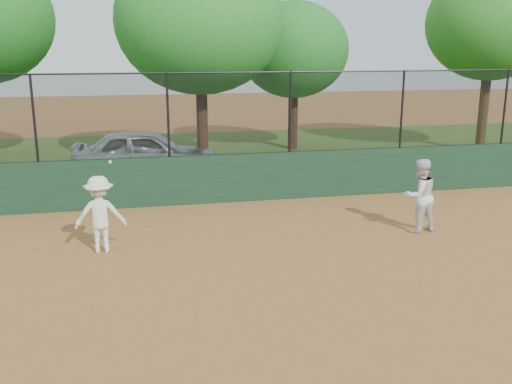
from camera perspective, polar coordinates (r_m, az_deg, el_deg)
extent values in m
plane|color=#966230|center=(8.63, -2.10, -11.61)|extent=(80.00, 80.00, 0.00)
cube|color=#1C3E24|center=(14.07, -6.51, 1.20)|extent=(26.00, 0.20, 1.20)
cube|color=#2E4B17|center=(20.04, -8.28, 3.33)|extent=(36.00, 12.00, 0.01)
imported|color=#B6BBC1|center=(17.18, -10.96, 3.83)|extent=(4.37, 2.09, 1.44)
imported|color=white|center=(12.31, 16.02, -0.34)|extent=(0.85, 0.72, 1.55)
imported|color=#ECF0CB|center=(11.05, -15.32, -2.17)|extent=(0.95, 0.56, 1.46)
sphere|color=#D7FF38|center=(10.64, -14.38, 2.92)|extent=(0.06, 0.06, 0.06)
cube|color=black|center=(13.80, -6.70, 7.68)|extent=(26.00, 0.02, 2.00)
cylinder|color=black|center=(13.72, -6.82, 11.75)|extent=(26.00, 0.04, 0.04)
cylinder|color=black|center=(13.89, -21.31, 6.86)|extent=(0.06, 0.06, 2.00)
cylinder|color=black|center=(13.76, -8.79, 7.59)|extent=(0.06, 0.06, 2.00)
cylinder|color=black|center=(14.26, 3.44, 7.97)|extent=(0.06, 0.06, 2.00)
cylinder|color=black|center=(15.35, 14.39, 8.00)|extent=(0.06, 0.06, 2.00)
cylinder|color=black|center=(16.90, 23.61, 7.80)|extent=(0.06, 0.06, 2.00)
cylinder|color=#422917|center=(18.25, -5.38, 6.40)|extent=(0.36, 0.36, 2.55)
ellipsoid|color=#257324|center=(18.10, -5.64, 16.69)|extent=(5.15, 4.68, 4.45)
cylinder|color=#3D2414|center=(21.69, 3.71, 7.08)|extent=(0.36, 0.36, 2.10)
ellipsoid|color=#206220|center=(21.52, 3.83, 14.00)|extent=(4.04, 3.68, 3.49)
cylinder|color=#4C331B|center=(22.71, 21.76, 7.30)|extent=(0.36, 0.36, 2.79)
ellipsoid|color=#276A1E|center=(22.60, 22.53, 15.37)|extent=(4.68, 4.26, 4.04)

